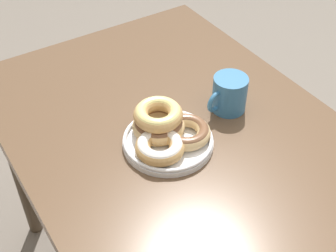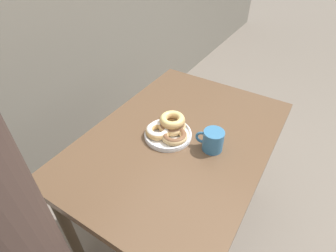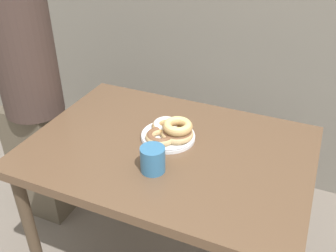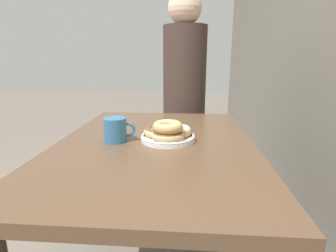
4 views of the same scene
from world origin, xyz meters
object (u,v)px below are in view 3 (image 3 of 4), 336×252
object	(u,v)px
person_figure	(31,97)
dining_table	(169,162)
donut_plate	(170,132)
coffee_mug	(153,159)

from	to	relation	value
person_figure	dining_table	bearing A→B (deg)	-7.59
dining_table	person_figure	distance (m)	0.78
dining_table	person_figure	bearing A→B (deg)	172.41
person_figure	donut_plate	bearing A→B (deg)	-4.06
dining_table	person_figure	size ratio (longest dim) A/B	0.76
person_figure	coffee_mug	bearing A→B (deg)	-18.51
donut_plate	coffee_mug	bearing A→B (deg)	-84.02
coffee_mug	person_figure	distance (m)	0.82
dining_table	donut_plate	bearing A→B (deg)	107.24
coffee_mug	donut_plate	bearing A→B (deg)	95.98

